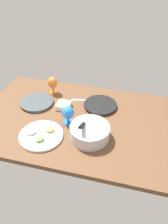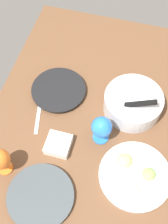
{
  "view_description": "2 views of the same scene",
  "coord_description": "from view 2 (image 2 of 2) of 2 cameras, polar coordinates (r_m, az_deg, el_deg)",
  "views": [
    {
      "loc": [
        -42.56,
        137.11,
        120.29
      ],
      "look_at": [
        -6.49,
        -2.86,
        6.22
      ],
      "focal_mm": 36.53,
      "sensor_mm": 36.0,
      "label": 1
    },
    {
      "loc": [
        68.25,
        15.47,
        131.19
      ],
      "look_at": [
        -4.09,
        -4.28,
        6.22
      ],
      "focal_mm": 47.65,
      "sensor_mm": 36.0,
      "label": 2
    }
  ],
  "objects": [
    {
      "name": "ground_plane",
      "position": [
        1.5,
        1.16,
        -3.27
      ],
      "size": [
        160.0,
        104.0,
        4.0
      ],
      "primitive_type": "cube",
      "color": "brown"
    },
    {
      "name": "dinner_plate_left",
      "position": [
        1.59,
        -4.88,
        4.18
      ],
      "size": [
        28.97,
        28.97,
        2.67
      ],
      "color": "#4C4C51",
      "rests_on": "ground_plane"
    },
    {
      "name": "dinner_plate_right",
      "position": [
        1.36,
        -8.34,
        -15.72
      ],
      "size": [
        29.52,
        29.52,
        2.5
      ],
      "color": "silver",
      "rests_on": "ground_plane"
    },
    {
      "name": "mixing_bowl",
      "position": [
        1.51,
        9.38,
        1.78
      ],
      "size": [
        29.35,
        29.35,
        17.87
      ],
      "color": "silver",
      "rests_on": "ground_plane"
    },
    {
      "name": "fruit_platter",
      "position": [
        1.39,
        9.7,
        -11.85
      ],
      "size": [
        33.12,
        33.12,
        5.17
      ],
      "color": "silver",
      "rests_on": "ground_plane"
    },
    {
      "name": "hurricane_glass_blue",
      "position": [
        1.37,
        3.4,
        -3.02
      ],
      "size": [
        9.84,
        9.84,
        15.98
      ],
      "color": "blue",
      "rests_on": "ground_plane"
    },
    {
      "name": "hurricane_glass_orange",
      "position": [
        1.35,
        -15.74,
        -8.83
      ],
      "size": [
        8.84,
        8.84,
        16.56
      ],
      "color": "orange",
      "rests_on": "ground_plane"
    },
    {
      "name": "square_bowl_white",
      "position": [
        1.42,
        -4.95,
        -6.18
      ],
      "size": [
        11.48,
        11.48,
        4.58
      ],
      "color": "white",
      "rests_on": "ground_plane"
    },
    {
      "name": "fork_by_left_plate",
      "position": [
        1.53,
        -8.84,
        -1.16
      ],
      "size": [
        17.96,
        5.71,
        0.6
      ],
      "primitive_type": "cube",
      "rotation": [
        0.0,
        0.0,
        0.22
      ],
      "color": "silver",
      "rests_on": "ground_plane"
    }
  ]
}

